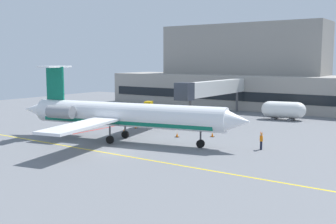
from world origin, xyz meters
name	(u,v)px	position (x,y,z in m)	size (l,w,h in m)	color
ground	(114,152)	(0.00, 0.00, -0.05)	(120.00, 120.00, 0.11)	slate
terminal_building	(253,75)	(-4.99, 47.65, 6.41)	(65.07, 14.33, 16.93)	gray
jet_bridge_west	(212,89)	(-4.09, 28.80, 4.82)	(2.40, 20.91, 6.20)	silver
regional_jet	(122,115)	(-3.06, 4.86, 3.15)	(29.39, 24.46, 8.79)	white
baggage_tug	(179,120)	(-3.17, 17.28, 0.99)	(2.41, 3.65, 2.17)	#E5B20C
pushback_tractor	(147,107)	(-18.00, 29.28, 0.85)	(2.76, 4.39, 1.81)	#E5B20C
fuel_tank	(283,110)	(6.67, 32.79, 1.62)	(6.89, 3.40, 2.94)	white
marshaller	(261,141)	(12.18, 9.72, 0.96)	(0.61, 0.69, 1.90)	#191E33
safety_cone_alpha	(136,126)	(-7.66, 13.03, 0.25)	(0.47, 0.47, 0.55)	orange
safety_cone_bravo	(212,135)	(4.36, 13.27, 0.25)	(0.47, 0.47, 0.55)	orange
safety_cone_charlie	(124,131)	(-6.54, 9.17, 0.25)	(0.47, 0.47, 0.55)	orange
safety_cone_delta	(177,135)	(0.83, 10.64, 0.25)	(0.47, 0.47, 0.55)	orange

